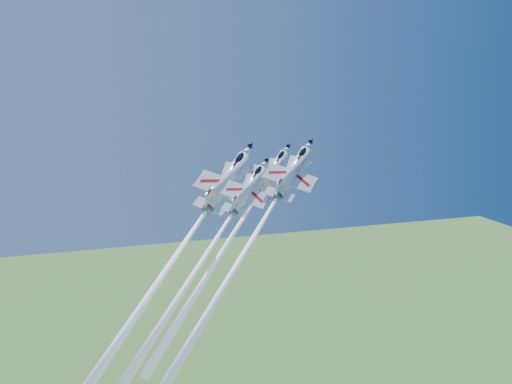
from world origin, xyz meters
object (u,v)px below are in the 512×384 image
object	(u,v)px
jet_lead	(231,238)
jet_slot	(200,265)
jet_left	(164,273)
jet_right	(238,264)

from	to	relation	value
jet_lead	jet_slot	size ratio (longest dim) A/B	0.99
jet_lead	jet_left	bearing A→B (deg)	-129.33
jet_slot	jet_right	bearing A→B (deg)	6.75
jet_left	jet_slot	bearing A→B (deg)	-6.58
jet_left	jet_slot	world-z (taller)	jet_left
jet_left	jet_right	size ratio (longest dim) A/B	1.12
jet_left	jet_slot	xyz separation A→B (m)	(4.88, -5.55, 2.79)
jet_lead	jet_left	world-z (taller)	jet_left
jet_left	jet_slot	distance (m)	7.90
jet_lead	jet_left	xyz separation A→B (m)	(-12.00, -1.80, -4.49)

